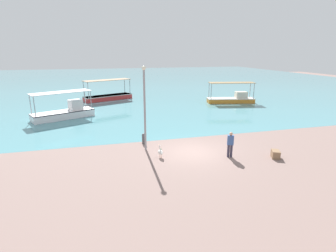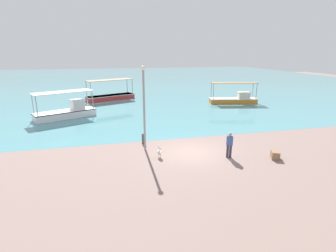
{
  "view_description": "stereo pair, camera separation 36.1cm",
  "coord_description": "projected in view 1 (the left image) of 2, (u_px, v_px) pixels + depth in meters",
  "views": [
    {
      "loc": [
        -5.86,
        -15.63,
        6.59
      ],
      "look_at": [
        -0.96,
        3.18,
        1.04
      ],
      "focal_mm": 28.0,
      "sensor_mm": 36.0,
      "label": 1
    },
    {
      "loc": [
        -5.51,
        -15.72,
        6.59
      ],
      "look_at": [
        -0.96,
        3.18,
        1.04
      ],
      "focal_mm": 28.0,
      "sensor_mm": 36.0,
      "label": 2
    }
  ],
  "objects": [
    {
      "name": "fisherman_standing",
      "position": [
        230.0,
        144.0,
        16.71
      ],
      "size": [
        0.46,
        0.37,
        1.69
      ],
      "color": "#353043",
      "rests_on": "ground"
    },
    {
      "name": "ground",
      "position": [
        193.0,
        152.0,
        17.77
      ],
      "size": [
        120.0,
        120.0,
        0.0
      ],
      "primitive_type": "plane",
      "color": "#826962"
    },
    {
      "name": "fishing_boat_far_left",
      "position": [
        108.0,
        96.0,
        36.82
      ],
      "size": [
        6.93,
        4.35,
        2.79
      ],
      "color": "red",
      "rests_on": "harbor_water"
    },
    {
      "name": "glass_bottle",
      "position": [
        161.0,
        150.0,
        17.79
      ],
      "size": [
        0.07,
        0.07,
        0.27
      ],
      "color": "#3F7F4C",
      "rests_on": "ground"
    },
    {
      "name": "fishing_boat_center",
      "position": [
        232.0,
        98.0,
        34.76
      ],
      "size": [
        6.35,
        2.85,
        2.67
      ],
      "color": "orange",
      "rests_on": "harbor_water"
    },
    {
      "name": "pelican",
      "position": [
        160.0,
        152.0,
        16.78
      ],
      "size": [
        0.32,
        0.81,
        0.8
      ],
      "color": "#E0997A",
      "rests_on": "ground"
    },
    {
      "name": "fishing_boat_outer",
      "position": [
        65.0,
        112.0,
        26.69
      ],
      "size": [
        6.21,
        4.18,
        2.7
      ],
      "color": "white",
      "rests_on": "harbor_water"
    },
    {
      "name": "cargo_crate",
      "position": [
        275.0,
        154.0,
        16.78
      ],
      "size": [
        0.72,
        0.82,
        0.49
      ],
      "primitive_type": "cube",
      "rotation": [
        0.0,
        0.0,
        4.28
      ],
      "color": "#896849",
      "rests_on": "ground"
    },
    {
      "name": "mooring_bollard",
      "position": [
        144.0,
        138.0,
        19.29
      ],
      "size": [
        0.27,
        0.27,
        0.8
      ],
      "color": "#47474C",
      "rests_on": "ground"
    },
    {
      "name": "harbor_water",
      "position": [
        125.0,
        80.0,
        62.43
      ],
      "size": [
        110.0,
        90.0,
        0.0
      ],
      "primitive_type": "cube",
      "color": "teal",
      "rests_on": "ground"
    },
    {
      "name": "lamp_post",
      "position": [
        145.0,
        104.0,
        17.38
      ],
      "size": [
        0.28,
        0.28,
        5.7
      ],
      "color": "gray",
      "rests_on": "ground"
    }
  ]
}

